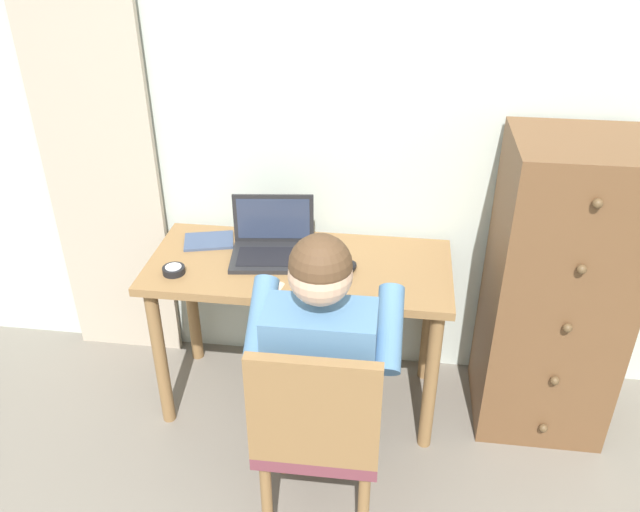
# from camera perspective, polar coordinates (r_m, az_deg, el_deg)

# --- Properties ---
(wall_back) EXTENTS (4.80, 0.05, 2.50)m
(wall_back) POSITION_cam_1_polar(r_m,az_deg,el_deg) (2.74, 4.61, 12.22)
(wall_back) COLOR silver
(wall_back) RESTS_ON ground_plane
(curtain_panel) EXTENTS (0.53, 0.03, 2.29)m
(curtain_panel) POSITION_cam_1_polar(r_m,az_deg,el_deg) (3.01, -19.33, 10.21)
(curtain_panel) COLOR #BCAD99
(curtain_panel) RESTS_ON ground_plane
(desk) EXTENTS (1.25, 0.56, 0.73)m
(desk) POSITION_cam_1_polar(r_m,az_deg,el_deg) (2.72, -1.81, -2.67)
(desk) COLOR olive
(desk) RESTS_ON ground_plane
(dresser) EXTENTS (0.52, 0.51, 1.29)m
(dresser) POSITION_cam_1_polar(r_m,az_deg,el_deg) (2.80, 20.04, -2.93)
(dresser) COLOR brown
(dresser) RESTS_ON ground_plane
(chair) EXTENTS (0.42, 0.40, 0.88)m
(chair) POSITION_cam_1_polar(r_m,az_deg,el_deg) (2.26, -0.20, -14.99)
(chair) COLOR brown
(chair) RESTS_ON ground_plane
(person_seated) EXTENTS (0.53, 0.59, 1.19)m
(person_seated) POSITION_cam_1_polar(r_m,az_deg,el_deg) (2.28, 0.38, -8.51)
(person_seated) COLOR #4C4C4C
(person_seated) RESTS_ON ground_plane
(laptop) EXTENTS (0.37, 0.29, 0.24)m
(laptop) POSITION_cam_1_polar(r_m,az_deg,el_deg) (2.71, -4.19, 1.10)
(laptop) COLOR #232326
(laptop) RESTS_ON desk
(computer_mouse) EXTENTS (0.09, 0.11, 0.03)m
(computer_mouse) POSITION_cam_1_polar(r_m,az_deg,el_deg) (2.61, 2.53, -0.98)
(computer_mouse) COLOR black
(computer_mouse) RESTS_ON desk
(desk_clock) EXTENTS (0.09, 0.09, 0.03)m
(desk_clock) POSITION_cam_1_polar(r_m,az_deg,el_deg) (2.65, -12.78, -1.21)
(desk_clock) COLOR black
(desk_clock) RESTS_ON desk
(notebook_pad) EXTENTS (0.24, 0.20, 0.01)m
(notebook_pad) POSITION_cam_1_polar(r_m,az_deg,el_deg) (2.85, -9.77, 1.32)
(notebook_pad) COLOR #3D4C6B
(notebook_pad) RESTS_ON desk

